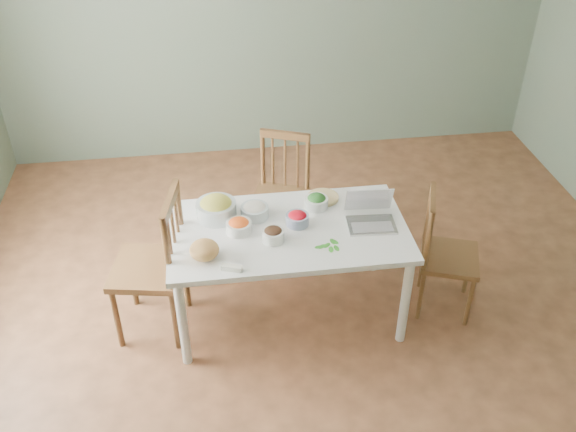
{
  "coord_description": "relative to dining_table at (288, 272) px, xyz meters",
  "views": [
    {
      "loc": [
        -0.64,
        -3.04,
        3.09
      ],
      "look_at": [
        -0.2,
        0.15,
        0.81
      ],
      "focal_mm": 39.39,
      "sensor_mm": 36.0,
      "label": 1
    }
  ],
  "objects": [
    {
      "name": "floor",
      "position": [
        0.2,
        -0.15,
        -0.36
      ],
      "size": [
        5.0,
        5.0,
        0.0
      ],
      "primitive_type": "cube",
      "color": "#4F2F1D",
      "rests_on": "ground"
    },
    {
      "name": "wall_back",
      "position": [
        0.2,
        2.35,
        0.99
      ],
      "size": [
        5.0,
        0.0,
        2.7
      ],
      "primitive_type": "cube",
      "color": "#5D6D58",
      "rests_on": "ground"
    },
    {
      "name": "dining_table",
      "position": [
        0.0,
        0.0,
        0.0
      ],
      "size": [
        1.52,
        0.85,
        0.71
      ],
      "primitive_type": null,
      "color": "white",
      "rests_on": "floor"
    },
    {
      "name": "chair_far",
      "position": [
        0.04,
        0.75,
        0.11
      ],
      "size": [
        0.52,
        0.51,
        0.92
      ],
      "primitive_type": null,
      "rotation": [
        0.0,
        0.0,
        -0.38
      ],
      "color": "#4E2B14",
      "rests_on": "floor"
    },
    {
      "name": "chair_left",
      "position": [
        -0.9,
        -0.01,
        0.17
      ],
      "size": [
        0.51,
        0.53,
        1.04
      ],
      "primitive_type": null,
      "rotation": [
        0.0,
        0.0,
        -1.75
      ],
      "color": "#4E2B14",
      "rests_on": "floor"
    },
    {
      "name": "chair_right",
      "position": [
        1.08,
        -0.08,
        0.09
      ],
      "size": [
        0.48,
        0.5,
        0.89
      ],
      "primitive_type": null,
      "rotation": [
        0.0,
        0.0,
        1.23
      ],
      "color": "#4E2B14",
      "rests_on": "floor"
    },
    {
      "name": "bread_boule",
      "position": [
        -0.53,
        -0.22,
        0.41
      ],
      "size": [
        0.21,
        0.21,
        0.12
      ],
      "primitive_type": "ellipsoid",
      "rotation": [
        0.0,
        0.0,
        -0.19
      ],
      "color": "#C9844A",
      "rests_on": "dining_table"
    },
    {
      "name": "butter_stick",
      "position": [
        -0.38,
        -0.36,
        0.37
      ],
      "size": [
        0.13,
        0.07,
        0.03
      ],
      "primitive_type": "cube",
      "rotation": [
        0.0,
        0.0,
        -0.34
      ],
      "color": "silver",
      "rests_on": "dining_table"
    },
    {
      "name": "bowl_squash",
      "position": [
        -0.44,
        0.19,
        0.43
      ],
      "size": [
        0.3,
        0.3,
        0.15
      ],
      "primitive_type": null,
      "rotation": [
        0.0,
        0.0,
        0.15
      ],
      "color": "gold",
      "rests_on": "dining_table"
    },
    {
      "name": "bowl_carrot",
      "position": [
        -0.31,
        0.01,
        0.4
      ],
      "size": [
        0.19,
        0.19,
        0.09
      ],
      "primitive_type": null,
      "rotation": [
        0.0,
        0.0,
        0.18
      ],
      "color": "#FF5200",
      "rests_on": "dining_table"
    },
    {
      "name": "bowl_onion",
      "position": [
        -0.2,
        0.17,
        0.4
      ],
      "size": [
        0.2,
        0.2,
        0.1
      ],
      "primitive_type": null,
      "rotation": [
        0.0,
        0.0,
        -0.08
      ],
      "color": "silver",
      "rests_on": "dining_table"
    },
    {
      "name": "bowl_mushroom",
      "position": [
        -0.11,
        -0.1,
        0.4
      ],
      "size": [
        0.16,
        0.16,
        0.09
      ],
      "primitive_type": null,
      "rotation": [
        0.0,
        0.0,
        0.18
      ],
      "color": "black",
      "rests_on": "dining_table"
    },
    {
      "name": "bowl_redpep",
      "position": [
        0.07,
        0.04,
        0.4
      ],
      "size": [
        0.19,
        0.19,
        0.09
      ],
      "primitive_type": null,
      "rotation": [
        0.0,
        0.0,
        0.35
      ],
      "color": "red",
      "rests_on": "dining_table"
    },
    {
      "name": "bowl_broccoli",
      "position": [
        0.22,
        0.22,
        0.4
      ],
      "size": [
        0.2,
        0.2,
        0.1
      ],
      "primitive_type": null,
      "rotation": [
        0.0,
        0.0,
        -0.35
      ],
      "color": "#143A13",
      "rests_on": "dining_table"
    },
    {
      "name": "flatbread",
      "position": [
        0.28,
        0.31,
        0.37
      ],
      "size": [
        0.25,
        0.25,
        0.02
      ],
      "primitive_type": "cylinder",
      "rotation": [
        0.0,
        0.0,
        -0.21
      ],
      "color": "#C7B583",
      "rests_on": "dining_table"
    },
    {
      "name": "basil_bunch",
      "position": [
        0.21,
        -0.21,
        0.37
      ],
      "size": [
        0.18,
        0.18,
        0.02
      ],
      "primitive_type": null,
      "color": "#286824",
      "rests_on": "dining_table"
    },
    {
      "name": "laptop",
      "position": [
        0.53,
        -0.04,
        0.46
      ],
      "size": [
        0.32,
        0.3,
        0.2
      ],
      "primitive_type": null,
      "rotation": [
        0.0,
        0.0,
        -0.07
      ],
      "color": "silver",
      "rests_on": "dining_table"
    }
  ]
}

